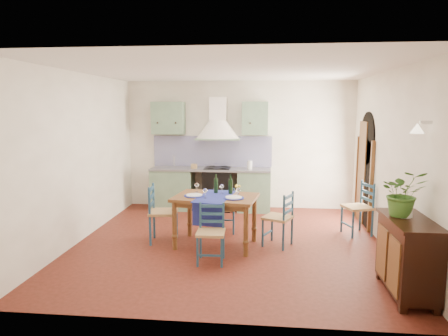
{
  "coord_description": "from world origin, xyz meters",
  "views": [
    {
      "loc": [
        0.56,
        -6.33,
        2.21
      ],
      "look_at": [
        -0.12,
        0.3,
        1.21
      ],
      "focal_mm": 32.0,
      "sensor_mm": 36.0,
      "label": 1
    }
  ],
  "objects": [
    {
      "name": "chair_near",
      "position": [
        -0.19,
        -0.84,
        0.44
      ],
      "size": [
        0.41,
        0.41,
        0.85
      ],
      "color": "navy",
      "rests_on": "ground"
    },
    {
      "name": "chair_spare",
      "position": [
        2.23,
        0.7,
        0.48
      ],
      "size": [
        0.56,
        0.56,
        0.93
      ],
      "color": "navy",
      "rests_on": "ground"
    },
    {
      "name": "chair_right",
      "position": [
        0.82,
        -0.05,
        0.46
      ],
      "size": [
        0.55,
        0.55,
        0.89
      ],
      "color": "navy",
      "rests_on": "ground"
    },
    {
      "name": "chair_far",
      "position": [
        -0.14,
        0.56,
        0.43
      ],
      "size": [
        0.42,
        0.42,
        0.84
      ],
      "color": "navy",
      "rests_on": "ground"
    },
    {
      "name": "sideboard",
      "position": [
        2.26,
        -1.64,
        0.51
      ],
      "size": [
        0.5,
        1.05,
        0.94
      ],
      "color": "black",
      "rests_on": "ground"
    },
    {
      "name": "chair_left",
      "position": [
        -1.13,
        -0.05,
        0.5
      ],
      "size": [
        0.5,
        0.5,
        0.96
      ],
      "color": "navy",
      "rests_on": "ground"
    },
    {
      "name": "left_wall",
      "position": [
        -2.5,
        0.0,
        1.4
      ],
      "size": [
        0.04,
        5.0,
        2.8
      ],
      "primitive_type": "cube",
      "color": "white",
      "rests_on": "ground"
    },
    {
      "name": "floor",
      "position": [
        0.0,
        0.0,
        0.0
      ],
      "size": [
        5.0,
        5.0,
        0.0
      ],
      "primitive_type": "plane",
      "color": "#3F160D",
      "rests_on": "ground"
    },
    {
      "name": "potted_plant",
      "position": [
        2.21,
        -1.51,
        1.22
      ],
      "size": [
        0.54,
        0.48,
        0.56
      ],
      "primitive_type": "imported",
      "rotation": [
        0.0,
        0.0,
        -0.08
      ],
      "color": "#376724",
      "rests_on": "sideboard"
    },
    {
      "name": "ceiling",
      "position": [
        0.0,
        0.0,
        2.8
      ],
      "size": [
        5.0,
        5.0,
        0.01
      ],
      "primitive_type": "cube",
      "color": "white",
      "rests_on": "back_wall"
    },
    {
      "name": "back_wall",
      "position": [
        -0.47,
        2.29,
        1.05
      ],
      "size": [
        5.0,
        0.96,
        2.8
      ],
      "color": "white",
      "rests_on": "ground"
    },
    {
      "name": "dining_table",
      "position": [
        -0.21,
        -0.14,
        0.73
      ],
      "size": [
        1.41,
        1.09,
        1.14
      ],
      "color": "brown",
      "rests_on": "ground"
    },
    {
      "name": "right_wall",
      "position": [
        2.5,
        0.28,
        1.34
      ],
      "size": [
        0.26,
        5.0,
        2.8
      ],
      "color": "white",
      "rests_on": "ground"
    }
  ]
}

